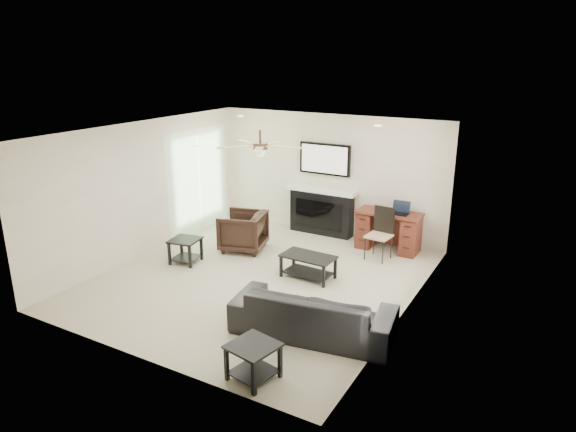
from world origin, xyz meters
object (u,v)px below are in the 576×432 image
(fireplace_unit, at_px, (322,190))
(desk, at_px, (388,231))
(sofa, at_px, (313,312))
(armchair, at_px, (243,231))
(coffee_table, at_px, (308,267))

(fireplace_unit, relative_size, desk, 1.57)
(sofa, xyz_separation_m, desk, (-0.15, 3.52, 0.06))
(sofa, bearing_deg, desk, -96.22)
(sofa, distance_m, armchair, 3.37)
(coffee_table, height_order, desk, desk)
(armchair, height_order, fireplace_unit, fireplace_unit)
(armchair, xyz_separation_m, desk, (2.45, 1.37, 0.00))
(sofa, bearing_deg, fireplace_unit, -74.28)
(armchair, relative_size, fireplace_unit, 0.43)
(coffee_table, xyz_separation_m, fireplace_unit, (-0.80, 2.14, 0.75))
(armchair, bearing_deg, fireplace_unit, 134.69)
(desk, bearing_deg, armchair, -150.70)
(sofa, xyz_separation_m, coffee_table, (-0.90, 1.60, -0.12))
(armchair, height_order, desk, desk)
(fireplace_unit, bearing_deg, armchair, -119.65)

